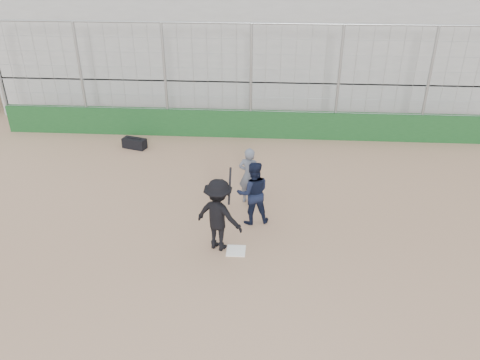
# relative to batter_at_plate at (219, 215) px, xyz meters

# --- Properties ---
(ground) EXTENTS (90.00, 90.00, 0.00)m
(ground) POSITION_rel_batter_at_plate_xyz_m (0.41, -0.15, -0.89)
(ground) COLOR brown
(ground) RESTS_ON ground
(home_plate) EXTENTS (0.44, 0.44, 0.02)m
(home_plate) POSITION_rel_batter_at_plate_xyz_m (0.41, -0.15, -0.88)
(home_plate) COLOR white
(home_plate) RESTS_ON ground
(backstop) EXTENTS (18.10, 0.25, 4.04)m
(backstop) POSITION_rel_batter_at_plate_xyz_m (0.41, 6.85, 0.07)
(backstop) COLOR #123917
(backstop) RESTS_ON ground
(bleachers) EXTENTS (20.25, 6.70, 6.98)m
(bleachers) POSITION_rel_batter_at_plate_xyz_m (0.41, 11.80, 2.03)
(bleachers) COLOR gray
(bleachers) RESTS_ON ground
(batter_at_plate) EXTENTS (1.32, 1.07, 1.93)m
(batter_at_plate) POSITION_rel_batter_at_plate_xyz_m (0.00, 0.00, 0.00)
(batter_at_plate) COLOR black
(batter_at_plate) RESTS_ON ground
(catcher_crouched) EXTENTS (0.96, 0.83, 1.16)m
(catcher_crouched) POSITION_rel_batter_at_plate_xyz_m (0.74, 1.11, -0.31)
(catcher_crouched) COLOR black
(catcher_crouched) RESTS_ON ground
(umpire) EXTENTS (0.67, 0.52, 1.46)m
(umpire) POSITION_rel_batter_at_plate_xyz_m (0.60, 2.14, -0.16)
(umpire) COLOR #4E5463
(umpire) RESTS_ON ground
(equipment_bag) EXTENTS (0.88, 0.57, 0.39)m
(equipment_bag) POSITION_rel_batter_at_plate_xyz_m (-3.54, 5.58, -0.72)
(equipment_bag) COLOR black
(equipment_bag) RESTS_ON ground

